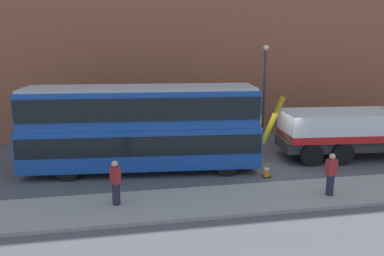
% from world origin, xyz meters
% --- Properties ---
extents(ground_plane, '(120.00, 120.00, 0.00)m').
position_xyz_m(ground_plane, '(0.00, 0.00, 0.00)').
color(ground_plane, '#4C4C51').
extents(near_kerb, '(60.00, 2.80, 0.15)m').
position_xyz_m(near_kerb, '(0.00, -4.20, 0.07)').
color(near_kerb, gray).
rests_on(near_kerb, ground_plane).
extents(building_facade, '(60.00, 1.50, 16.00)m').
position_xyz_m(building_facade, '(0.00, 6.95, 8.07)').
color(building_facade, '#935138').
rests_on(building_facade, ground_plane).
extents(recovery_tow_truck, '(10.23, 3.42, 3.67)m').
position_xyz_m(recovery_tow_truck, '(5.83, 0.11, 1.76)').
color(recovery_tow_truck, '#2D2D2D').
rests_on(recovery_tow_truck, ground_plane).
extents(double_decker_bus, '(11.18, 3.51, 4.06)m').
position_xyz_m(double_decker_bus, '(-6.34, 0.15, 2.23)').
color(double_decker_bus, '#19479E').
rests_on(double_decker_bus, ground_plane).
extents(pedestrian_onlooker, '(0.42, 0.48, 1.71)m').
position_xyz_m(pedestrian_onlooker, '(-7.57, -3.96, 0.99)').
color(pedestrian_onlooker, '#232333').
rests_on(pedestrian_onlooker, near_kerb).
extents(pedestrian_bystander, '(0.44, 0.34, 1.71)m').
position_xyz_m(pedestrian_bystander, '(0.76, -4.58, 0.99)').
color(pedestrian_bystander, '#232333').
rests_on(pedestrian_bystander, near_kerb).
extents(traffic_cone_near_bus, '(0.36, 0.36, 0.72)m').
position_xyz_m(traffic_cone_near_bus, '(-0.81, -1.81, 0.34)').
color(traffic_cone_near_bus, orange).
rests_on(traffic_cone_near_bus, ground_plane).
extents(street_lamp, '(0.36, 0.36, 5.83)m').
position_xyz_m(street_lamp, '(1.43, 4.76, 3.47)').
color(street_lamp, '#38383D').
rests_on(street_lamp, ground_plane).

